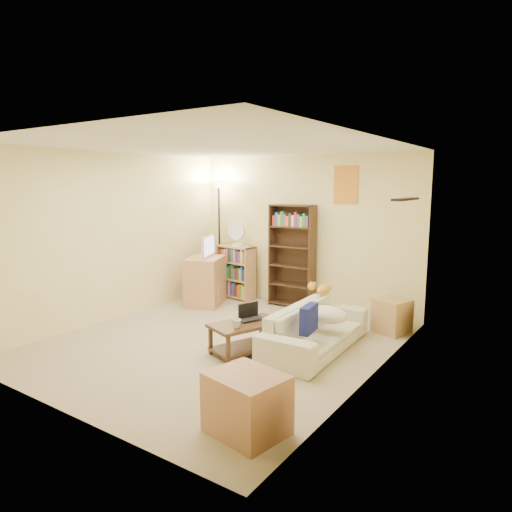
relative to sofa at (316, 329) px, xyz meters
name	(u,v)px	position (x,y,z in m)	size (l,w,h in m)	color
room	(220,217)	(-1.15, -0.44, 1.36)	(4.50, 4.54, 2.52)	tan
sofa	(316,329)	(0.00, 0.00, 0.00)	(0.78, 1.86, 0.53)	beige
navy_pillow	(309,319)	(0.10, -0.39, 0.24)	(0.35, 0.11, 0.32)	navy
cream_blanket	(328,315)	(0.13, 0.05, 0.19)	(0.49, 0.35, 0.21)	silver
tabby_cat	(322,289)	(-0.26, 0.69, 0.34)	(0.42, 0.16, 0.15)	gold
coffee_table	(246,334)	(-0.65, -0.58, -0.03)	(0.75, 0.97, 0.38)	#48311B
laptop	(254,320)	(-0.60, -0.48, 0.13)	(0.30, 0.37, 0.03)	black
laptop_screen	(248,310)	(-0.72, -0.43, 0.23)	(0.01, 0.29, 0.19)	white
mug	(237,323)	(-0.63, -0.79, 0.16)	(0.15, 0.15, 0.10)	silver
tv_remote	(269,320)	(-0.46, -0.34, 0.12)	(0.05, 0.15, 0.02)	black
tv_stand	(205,281)	(-2.54, 0.90, 0.14)	(0.54, 0.75, 0.81)	tan
television	(205,247)	(-2.54, 0.90, 0.73)	(0.32, 0.62, 0.37)	black
tall_bookshelf	(292,253)	(-1.26, 1.61, 0.63)	(0.77, 0.28, 1.70)	#3C2617
short_bookshelf	(236,272)	(-2.37, 1.55, 0.21)	(0.77, 0.39, 0.95)	tan
desk_fan	(237,233)	(-2.32, 1.50, 0.92)	(0.34, 0.19, 0.45)	white
floor_lamp	(219,204)	(-2.80, 1.61, 1.41)	(0.36, 0.36, 2.11)	black
side_table	(392,316)	(0.57, 1.19, -0.03)	(0.41, 0.41, 0.47)	tan
end_cabinet	(247,404)	(0.39, -2.04, -0.02)	(0.60, 0.50, 0.50)	#AF7955
book_stacks	(313,312)	(-0.67, 1.24, -0.19)	(0.41, 0.18, 0.17)	red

